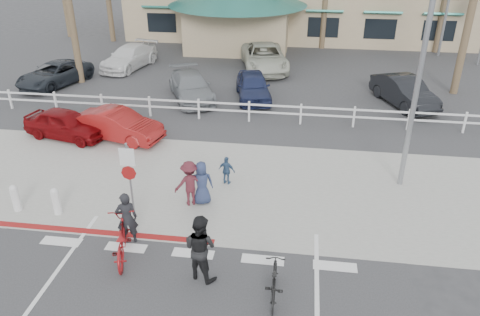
# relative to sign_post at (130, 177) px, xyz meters

# --- Properties ---
(ground) EXTENTS (140.00, 140.00, 0.00)m
(ground) POSITION_rel_sign_post_xyz_m (2.30, -2.20, -1.45)
(ground) COLOR #333335
(sidewalk_plaza) EXTENTS (22.00, 7.00, 0.01)m
(sidewalk_plaza) POSITION_rel_sign_post_xyz_m (2.30, 2.30, -1.44)
(sidewalk_plaza) COLOR gray
(sidewalk_plaza) RESTS_ON ground
(cross_street) EXTENTS (40.00, 5.00, 0.01)m
(cross_street) POSITION_rel_sign_post_xyz_m (2.30, 6.30, -1.45)
(cross_street) COLOR #333335
(cross_street) RESTS_ON ground
(parking_lot) EXTENTS (50.00, 16.00, 0.01)m
(parking_lot) POSITION_rel_sign_post_xyz_m (2.30, 15.80, -1.45)
(parking_lot) COLOR #333335
(parking_lot) RESTS_ON ground
(curb_red) EXTENTS (7.00, 0.25, 0.02)m
(curb_red) POSITION_rel_sign_post_xyz_m (-0.70, -1.00, -1.44)
(curb_red) COLOR maroon
(curb_red) RESTS_ON ground
(rail_fence) EXTENTS (29.40, 0.16, 1.00)m
(rail_fence) POSITION_rel_sign_post_xyz_m (2.80, 8.30, -0.95)
(rail_fence) COLOR silver
(rail_fence) RESTS_ON ground
(sign_post) EXTENTS (0.50, 0.10, 2.90)m
(sign_post) POSITION_rel_sign_post_xyz_m (0.00, 0.00, 0.00)
(sign_post) COLOR gray
(sign_post) RESTS_ON ground
(bollard_0) EXTENTS (0.26, 0.26, 0.95)m
(bollard_0) POSITION_rel_sign_post_xyz_m (-2.50, -0.20, -0.97)
(bollard_0) COLOR silver
(bollard_0) RESTS_ON ground
(bollard_1) EXTENTS (0.26, 0.26, 0.95)m
(bollard_1) POSITION_rel_sign_post_xyz_m (-3.90, -0.20, -0.97)
(bollard_1) COLOR silver
(bollard_1) RESTS_ON ground
(streetlight_0) EXTENTS (0.60, 2.00, 9.00)m
(streetlight_0) POSITION_rel_sign_post_xyz_m (8.80, 3.30, 3.05)
(streetlight_0) COLOR gray
(streetlight_0) RESTS_ON ground
(bike_red) EXTENTS (1.30, 2.26, 1.12)m
(bike_red) POSITION_rel_sign_post_xyz_m (0.35, -1.94, -0.89)
(bike_red) COLOR maroon
(bike_red) RESTS_ON ground
(rider_red) EXTENTS (0.72, 0.60, 1.68)m
(rider_red) POSITION_rel_sign_post_xyz_m (0.31, -1.31, -0.61)
(rider_red) COLOR black
(rider_red) RESTS_ON ground
(bike_black) EXTENTS (0.53, 1.72, 1.03)m
(bike_black) POSITION_rel_sign_post_xyz_m (4.71, -3.01, -0.94)
(bike_black) COLOR black
(bike_black) RESTS_ON ground
(rider_black) EXTENTS (1.14, 1.03, 1.91)m
(rider_black) POSITION_rel_sign_post_xyz_m (2.73, -2.46, -0.50)
(rider_black) COLOR black
(rider_black) RESTS_ON ground
(pedestrian_a) EXTENTS (1.18, 0.95, 1.59)m
(pedestrian_a) POSITION_rel_sign_post_xyz_m (1.63, 0.97, -0.66)
(pedestrian_a) COLOR #501C25
(pedestrian_a) RESTS_ON ground
(pedestrian_child) EXTENTS (0.67, 0.41, 1.07)m
(pedestrian_child) POSITION_rel_sign_post_xyz_m (2.61, 2.45, -0.91)
(pedestrian_child) COLOR #365377
(pedestrian_child) RESTS_ON ground
(pedestrian_b) EXTENTS (0.85, 0.67, 1.52)m
(pedestrian_b) POSITION_rel_sign_post_xyz_m (2.00, 1.10, -0.69)
(pedestrian_b) COLOR navy
(pedestrian_b) RESTS_ON ground
(car_white_sedan) EXTENTS (4.18, 2.32, 1.30)m
(car_white_sedan) POSITION_rel_sign_post_xyz_m (-2.64, 5.60, -0.80)
(car_white_sedan) COLOR maroon
(car_white_sedan) RESTS_ON ground
(car_red_compact) EXTENTS (3.98, 2.31, 1.27)m
(car_red_compact) POSITION_rel_sign_post_xyz_m (-4.92, 5.44, -0.81)
(car_red_compact) COLOR #6E070A
(car_red_compact) RESTS_ON ground
(lot_car_0) EXTENTS (3.44, 5.04, 1.28)m
(lot_car_0) POSITION_rel_sign_post_xyz_m (-8.91, 12.13, -0.81)
(lot_car_0) COLOR #1F242A
(lot_car_0) RESTS_ON ground
(lot_car_1) EXTENTS (3.59, 4.95, 1.33)m
(lot_car_1) POSITION_rel_sign_post_xyz_m (-0.69, 10.97, -0.78)
(lot_car_1) COLOR gray
(lot_car_1) RESTS_ON ground
(lot_car_2) EXTENTS (2.45, 4.33, 1.39)m
(lot_car_2) POSITION_rel_sign_post_xyz_m (2.53, 11.41, -0.76)
(lot_car_2) COLOR #1D254C
(lot_car_2) RESTS_ON ground
(lot_car_3) EXTENTS (3.13, 4.62, 1.44)m
(lot_car_3) POSITION_rel_sign_post_xyz_m (10.22, 11.56, -0.73)
(lot_car_3) COLOR black
(lot_car_3) RESTS_ON ground
(lot_car_4) EXTENTS (2.95, 5.04, 1.37)m
(lot_car_4) POSITION_rel_sign_post_xyz_m (-5.89, 16.01, -0.76)
(lot_car_4) COLOR silver
(lot_car_4) RESTS_ON ground
(lot_car_5) EXTENTS (3.68, 6.00, 1.55)m
(lot_car_5) POSITION_rel_sign_post_xyz_m (2.63, 16.82, -0.67)
(lot_car_5) COLOR beige
(lot_car_5) RESTS_ON ground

